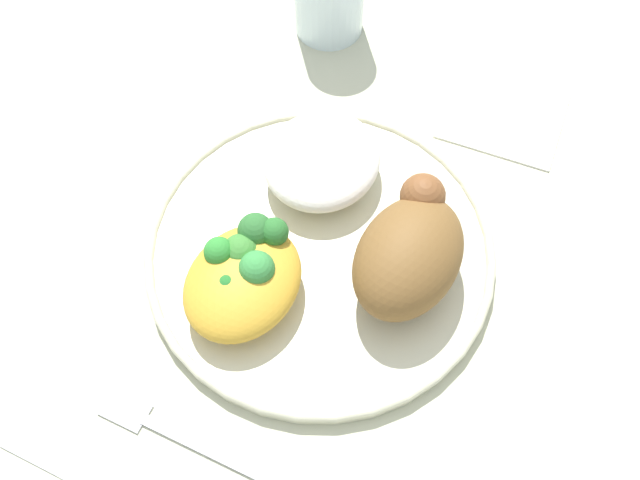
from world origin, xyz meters
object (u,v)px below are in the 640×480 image
Objects in this scene: plate at (320,250)px; roasted_chicken at (409,252)px; rice_pile at (322,160)px; fork at (178,436)px; napkin at (504,114)px; mac_cheese_with_broccoli at (244,275)px.

plate is 0.08m from roasted_chicken.
roasted_chicken is at bearing -80.39° from plate.
roasted_chicken is at bearing -116.31° from rice_pile.
plate is 0.18m from fork.
napkin is (0.21, -0.08, -0.01)m from plate.
roasted_chicken reaches higher than mac_cheese_with_broccoli.
fork reaches higher than napkin.
napkin is at bearing -13.54° from fork.
mac_cheese_with_broccoli reaches higher than napkin.
mac_cheese_with_broccoli is 0.99× the size of napkin.
rice_pile is 0.18m from napkin.
rice_pile is at bearing 27.97° from plate.
mac_cheese_with_broccoli is at bearing 151.10° from plate.
rice_pile is (0.06, 0.03, 0.03)m from plate.
napkin is (0.20, -0.01, -0.05)m from roasted_chicken.
rice_pile reaches higher than plate.
roasted_chicken is 1.11× the size of napkin.
fork is at bearing 174.68° from plate.
mac_cheese_with_broccoli is at bearing 7.68° from fork.
plate is 2.70× the size of mac_cheese_with_broccoli.
mac_cheese_with_broccoli is (-0.07, 0.10, -0.01)m from roasted_chicken.
plate is at bearing 159.81° from napkin.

